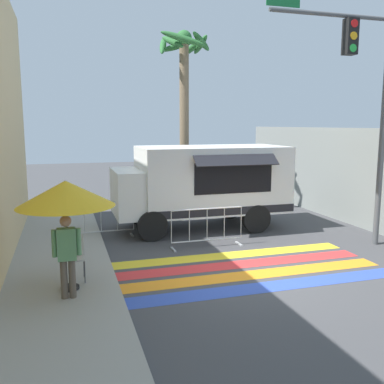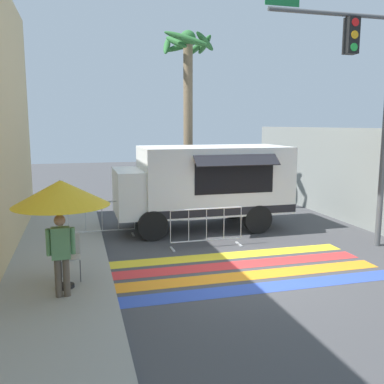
% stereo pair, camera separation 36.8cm
% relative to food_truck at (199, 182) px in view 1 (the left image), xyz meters
% --- Properties ---
extents(ground_plane, '(60.00, 60.00, 0.00)m').
position_rel_food_truck_xyz_m(ground_plane, '(-0.17, -4.33, -1.54)').
color(ground_plane, '#424244').
extents(sidewalk_left, '(4.40, 16.00, 0.13)m').
position_rel_food_truck_xyz_m(sidewalk_left, '(-5.42, -4.33, -1.48)').
color(sidewalk_left, '#99968E').
rests_on(sidewalk_left, ground_plane).
extents(concrete_wall_right, '(0.20, 16.00, 3.27)m').
position_rel_food_truck_xyz_m(concrete_wall_right, '(5.21, -1.33, 0.09)').
color(concrete_wall_right, gray).
rests_on(concrete_wall_right, ground_plane).
extents(crosswalk_painted, '(6.40, 2.84, 0.01)m').
position_rel_food_truck_xyz_m(crosswalk_painted, '(-0.17, -4.19, -1.54)').
color(crosswalk_painted, '#334FB2').
rests_on(crosswalk_painted, ground_plane).
extents(food_truck, '(5.54, 2.83, 2.68)m').
position_rel_food_truck_xyz_m(food_truck, '(0.00, 0.00, 0.00)').
color(food_truck, white).
rests_on(food_truck, ground_plane).
extents(traffic_signal_pole, '(3.71, 0.29, 6.48)m').
position_rel_food_truck_xyz_m(traffic_signal_pole, '(3.57, -3.28, 2.83)').
color(traffic_signal_pole, '#515456').
rests_on(traffic_signal_pole, ground_plane).
extents(patio_umbrella, '(1.89, 1.89, 2.19)m').
position_rel_food_truck_xyz_m(patio_umbrella, '(-4.18, -4.59, 0.51)').
color(patio_umbrella, black).
rests_on(patio_umbrella, sidewalk_left).
extents(folding_chair, '(0.41, 0.41, 0.95)m').
position_rel_food_truck_xyz_m(folding_chair, '(-4.08, -4.06, -0.83)').
color(folding_chair, '#4C4C51').
rests_on(folding_chair, sidewalk_left).
extents(vendor_person, '(0.53, 0.21, 1.59)m').
position_rel_food_truck_xyz_m(vendor_person, '(-4.21, -5.04, -0.51)').
color(vendor_person, brown).
rests_on(vendor_person, sidewalk_left).
extents(barricade_front, '(2.06, 0.44, 1.11)m').
position_rel_food_truck_xyz_m(barricade_front, '(-0.47, -2.16, -0.99)').
color(barricade_front, '#B7BABF').
rests_on(barricade_front, ground_plane).
extents(barricade_side, '(1.97, 0.44, 1.11)m').
position_rel_food_truck_xyz_m(barricade_side, '(-3.19, -0.32, -1.00)').
color(barricade_side, '#B7BABF').
rests_on(barricade_side, ground_plane).
extents(palm_tree, '(2.21, 2.17, 6.91)m').
position_rel_food_truck_xyz_m(palm_tree, '(0.40, 3.19, 3.24)').
color(palm_tree, '#7A664C').
rests_on(palm_tree, ground_plane).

